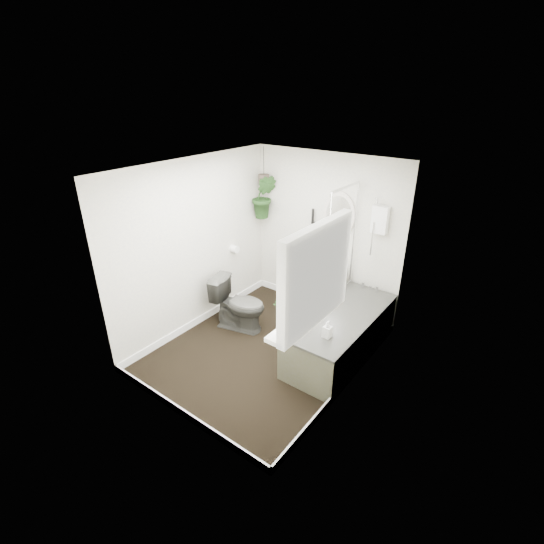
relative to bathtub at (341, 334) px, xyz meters
The scene contains 22 objects.
floor 0.99m from the bathtub, 147.99° to the right, with size 2.30×2.80×0.02m, color black.
ceiling 2.23m from the bathtub, 147.99° to the right, with size 2.30×2.80×0.02m, color white.
wall_back 1.49m from the bathtub, 131.32° to the left, with size 2.30×0.02×2.30m, color beige.
wall_front 2.24m from the bathtub, 112.73° to the right, with size 2.30×0.02×2.30m, color beige.
wall_left 2.20m from the bathtub, 165.69° to the right, with size 0.02×2.80×2.30m, color beige.
wall_right 1.06m from the bathtub, 54.25° to the right, with size 0.02×2.80×2.30m, color beige.
skirting 0.97m from the bathtub, 147.99° to the right, with size 2.30×2.80×0.10m, color white.
bathtub is the anchor object (origin of this frame).
bath_screen 1.15m from the bathtub, 123.96° to the left, with size 0.04×0.72×1.40m, color silver, non-canonical shape.
shower_box 1.51m from the bathtub, 90.00° to the left, with size 0.20×0.10×0.35m, color white.
oval_mirror 1.60m from the bathtub, 124.07° to the left, with size 0.46×0.03×0.62m, color beige.
wall_sconce 1.72m from the bathtub, 138.97° to the left, with size 0.04×0.04×0.22m, color black.
toilet_roll_holder 2.01m from the bathtub, behind, with size 0.11×0.11×0.11m, color white.
window_recess 1.84m from the bathtub, 76.41° to the right, with size 0.08×1.00×0.90m, color white.
window_sill 1.54m from the bathtub, 79.61° to the right, with size 0.18×1.00×0.04m, color white.
window_blinds 1.83m from the bathtub, 78.46° to the right, with size 0.01×0.86×0.76m, color white.
toilet 1.44m from the bathtub, 168.20° to the right, with size 0.42×0.73×0.75m, color #373733.
pedestal_sink 0.86m from the bathtub, 133.66° to the left, with size 0.48×0.41×0.82m, color #373733, non-canonical shape.
sill_plant 1.80m from the bathtub, 83.22° to the right, with size 0.23×0.20×0.25m, color black.
hanging_plant 2.32m from the bathtub, 157.04° to the left, with size 0.36×0.29×0.65m, color black.
soap_bottle 0.65m from the bathtub, 81.16° to the right, with size 0.09×0.09×0.20m, color #2D2B2A.
hanging_pot 2.47m from the bathtub, 157.04° to the left, with size 0.16×0.16×0.12m, color #463A31.
Camera 1 is at (2.54, -3.25, 3.08)m, focal length 26.00 mm.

